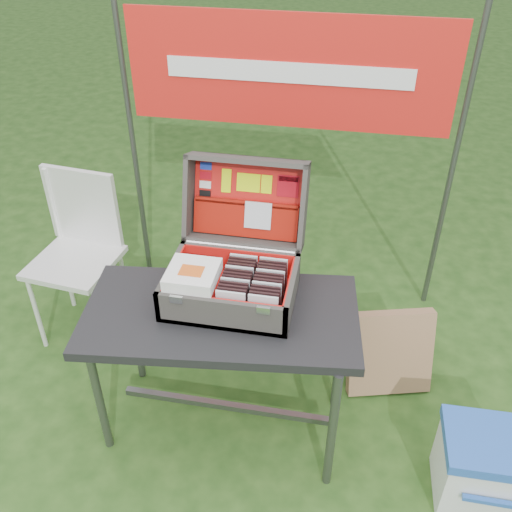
% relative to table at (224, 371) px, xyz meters
% --- Properties ---
extents(ground, '(80.00, 80.00, 0.00)m').
position_rel_table_xyz_m(ground, '(0.10, -0.01, -0.34)').
color(ground, '#1D3E12').
rests_on(ground, ground).
extents(table, '(1.14, 0.67, 0.68)m').
position_rel_table_xyz_m(table, '(0.00, 0.00, 0.00)').
color(table, black).
rests_on(table, ground).
extents(table_top, '(1.14, 0.67, 0.04)m').
position_rel_table_xyz_m(table_top, '(0.00, 0.00, 0.32)').
color(table_top, black).
rests_on(table_top, ground).
extents(table_leg_fl, '(0.04, 0.04, 0.64)m').
position_rel_table_xyz_m(table_leg_fl, '(-0.48, -0.21, -0.02)').
color(table_leg_fl, '#59595B').
rests_on(table_leg_fl, ground).
extents(table_leg_fr, '(0.04, 0.04, 0.64)m').
position_rel_table_xyz_m(table_leg_fr, '(0.48, -0.21, -0.02)').
color(table_leg_fr, '#59595B').
rests_on(table_leg_fr, ground).
extents(table_leg_bl, '(0.04, 0.04, 0.64)m').
position_rel_table_xyz_m(table_leg_bl, '(-0.48, 0.21, -0.02)').
color(table_leg_bl, '#59595B').
rests_on(table_leg_bl, ground).
extents(table_leg_br, '(0.04, 0.04, 0.64)m').
position_rel_table_xyz_m(table_leg_br, '(0.48, 0.21, -0.02)').
color(table_leg_br, '#59595B').
rests_on(table_leg_br, ground).
extents(table_brace, '(0.94, 0.03, 0.03)m').
position_rel_table_xyz_m(table_brace, '(0.00, 0.00, -0.22)').
color(table_brace, '#59595B').
rests_on(table_brace, ground).
extents(suitcase, '(0.51, 0.53, 0.46)m').
position_rel_table_xyz_m(suitcase, '(0.03, 0.14, 0.57)').
color(suitcase, '#423F39').
rests_on(suitcase, table).
extents(suitcase_base_bottom, '(0.51, 0.37, 0.02)m').
position_rel_table_xyz_m(suitcase_base_bottom, '(0.03, 0.08, 0.35)').
color(suitcase_base_bottom, '#423F39').
rests_on(suitcase_base_bottom, table_top).
extents(suitcase_base_wall_front, '(0.51, 0.02, 0.14)m').
position_rel_table_xyz_m(suitcase_base_wall_front, '(0.03, -0.10, 0.41)').
color(suitcase_base_wall_front, '#423F39').
rests_on(suitcase_base_wall_front, table_top).
extents(suitcase_base_wall_back, '(0.51, 0.02, 0.14)m').
position_rel_table_xyz_m(suitcase_base_wall_back, '(0.03, 0.25, 0.41)').
color(suitcase_base_wall_back, '#423F39').
rests_on(suitcase_base_wall_back, table_top).
extents(suitcase_base_wall_left, '(0.02, 0.37, 0.14)m').
position_rel_table_xyz_m(suitcase_base_wall_left, '(-0.22, 0.08, 0.41)').
color(suitcase_base_wall_left, '#423F39').
rests_on(suitcase_base_wall_left, table_top).
extents(suitcase_base_wall_right, '(0.02, 0.37, 0.14)m').
position_rel_table_xyz_m(suitcase_base_wall_right, '(0.27, 0.08, 0.41)').
color(suitcase_base_wall_right, '#423F39').
rests_on(suitcase_base_wall_right, table_top).
extents(suitcase_liner_floor, '(0.47, 0.32, 0.01)m').
position_rel_table_xyz_m(suitcase_liner_floor, '(0.03, 0.08, 0.36)').
color(suitcase_liner_floor, red).
rests_on(suitcase_liner_floor, suitcase_base_bottom).
extents(suitcase_latch_left, '(0.05, 0.01, 0.03)m').
position_rel_table_xyz_m(suitcase_latch_left, '(-0.14, -0.11, 0.47)').
color(suitcase_latch_left, silver).
rests_on(suitcase_latch_left, suitcase_base_wall_front).
extents(suitcase_latch_right, '(0.05, 0.01, 0.03)m').
position_rel_table_xyz_m(suitcase_latch_right, '(0.19, -0.11, 0.47)').
color(suitcase_latch_right, silver).
rests_on(suitcase_latch_right, suitcase_base_wall_front).
extents(suitcase_hinge, '(0.46, 0.02, 0.02)m').
position_rel_table_xyz_m(suitcase_hinge, '(0.03, 0.26, 0.48)').
color(suitcase_hinge, silver).
rests_on(suitcase_hinge, suitcase_base_wall_back).
extents(suitcase_lid_back, '(0.51, 0.14, 0.35)m').
position_rel_table_xyz_m(suitcase_lid_back, '(0.03, 0.44, 0.61)').
color(suitcase_lid_back, '#423F39').
rests_on(suitcase_lid_back, suitcase_base_wall_back).
extents(suitcase_lid_rim_far, '(0.51, 0.14, 0.06)m').
position_rel_table_xyz_m(suitcase_lid_rim_far, '(0.03, 0.44, 0.79)').
color(suitcase_lid_rim_far, '#423F39').
rests_on(suitcase_lid_rim_far, suitcase_lid_back).
extents(suitcase_lid_rim_near, '(0.51, 0.14, 0.06)m').
position_rel_table_xyz_m(suitcase_lid_rim_near, '(0.03, 0.33, 0.46)').
color(suitcase_lid_rim_near, '#423F39').
rests_on(suitcase_lid_rim_near, suitcase_lid_back).
extents(suitcase_lid_rim_left, '(0.02, 0.25, 0.39)m').
position_rel_table_xyz_m(suitcase_lid_rim_left, '(-0.22, 0.38, 0.63)').
color(suitcase_lid_rim_left, '#423F39').
rests_on(suitcase_lid_rim_left, suitcase_lid_back).
extents(suitcase_lid_rim_right, '(0.02, 0.25, 0.39)m').
position_rel_table_xyz_m(suitcase_lid_rim_right, '(0.27, 0.38, 0.63)').
color(suitcase_lid_rim_right, '#423F39').
rests_on(suitcase_lid_rim_right, suitcase_lid_back).
extents(suitcase_lid_liner, '(0.47, 0.11, 0.31)m').
position_rel_table_xyz_m(suitcase_lid_liner, '(0.03, 0.42, 0.61)').
color(suitcase_lid_liner, red).
rests_on(suitcase_lid_liner, suitcase_lid_back).
extents(suitcase_liner_wall_front, '(0.47, 0.01, 0.12)m').
position_rel_table_xyz_m(suitcase_liner_wall_front, '(0.03, -0.08, 0.42)').
color(suitcase_liner_wall_front, red).
rests_on(suitcase_liner_wall_front, suitcase_base_bottom).
extents(suitcase_liner_wall_back, '(0.47, 0.01, 0.12)m').
position_rel_table_xyz_m(suitcase_liner_wall_back, '(0.03, 0.24, 0.42)').
color(suitcase_liner_wall_back, red).
rests_on(suitcase_liner_wall_back, suitcase_base_bottom).
extents(suitcase_liner_wall_left, '(0.01, 0.32, 0.12)m').
position_rel_table_xyz_m(suitcase_liner_wall_left, '(-0.21, 0.08, 0.42)').
color(suitcase_liner_wall_left, red).
rests_on(suitcase_liner_wall_left, suitcase_base_bottom).
extents(suitcase_liner_wall_right, '(0.01, 0.32, 0.12)m').
position_rel_table_xyz_m(suitcase_liner_wall_right, '(0.26, 0.08, 0.42)').
color(suitcase_liner_wall_right, red).
rests_on(suitcase_liner_wall_right, suitcase_base_bottom).
extents(suitcase_lid_pocket, '(0.45, 0.08, 0.15)m').
position_rel_table_xyz_m(suitcase_lid_pocket, '(0.03, 0.38, 0.54)').
color(suitcase_lid_pocket, maroon).
rests_on(suitcase_lid_pocket, suitcase_lid_liner).
extents(suitcase_pocket_edge, '(0.44, 0.03, 0.03)m').
position_rel_table_xyz_m(suitcase_pocket_edge, '(0.03, 0.40, 0.61)').
color(suitcase_pocket_edge, maroon).
rests_on(suitcase_pocket_edge, suitcase_lid_pocket).
extents(suitcase_pocket_cd, '(0.11, 0.05, 0.11)m').
position_rel_table_xyz_m(suitcase_pocket_cd, '(0.08, 0.37, 0.57)').
color(suitcase_pocket_cd, silver).
rests_on(suitcase_pocket_cd, suitcase_lid_pocket).
extents(lid_sticker_cc_a, '(0.05, 0.01, 0.03)m').
position_rel_table_xyz_m(lid_sticker_cc_a, '(-0.16, 0.46, 0.74)').
color(lid_sticker_cc_a, '#1933B2').
rests_on(lid_sticker_cc_a, suitcase_lid_liner).
extents(lid_sticker_cc_b, '(0.05, 0.01, 0.03)m').
position_rel_table_xyz_m(lid_sticker_cc_b, '(-0.16, 0.45, 0.70)').
color(lid_sticker_cc_b, '#A70915').
rests_on(lid_sticker_cc_b, suitcase_lid_liner).
extents(lid_sticker_cc_c, '(0.05, 0.01, 0.03)m').
position_rel_table_xyz_m(lid_sticker_cc_c, '(-0.16, 0.43, 0.66)').
color(lid_sticker_cc_c, white).
rests_on(lid_sticker_cc_c, suitcase_lid_liner).
extents(lid_sticker_cc_d, '(0.05, 0.01, 0.03)m').
position_rel_table_xyz_m(lid_sticker_cc_d, '(-0.16, 0.42, 0.62)').
color(lid_sticker_cc_d, black).
rests_on(lid_sticker_cc_d, suitcase_lid_liner).
extents(lid_card_neon_tall, '(0.04, 0.03, 0.10)m').
position_rel_table_xyz_m(lid_card_neon_tall, '(-0.07, 0.44, 0.68)').
color(lid_card_neon_tall, '#D1F309').
rests_on(lid_card_neon_tall, suitcase_lid_liner).
extents(lid_card_neon_main, '(0.10, 0.03, 0.07)m').
position_rel_table_xyz_m(lid_card_neon_main, '(0.03, 0.44, 0.68)').
color(lid_card_neon_main, '#D1F309').
rests_on(lid_card_neon_main, suitcase_lid_liner).
extents(lid_card_neon_small, '(0.05, 0.03, 0.07)m').
position_rel_table_xyz_m(lid_card_neon_small, '(0.10, 0.44, 0.68)').
color(lid_card_neon_small, '#D1F309').
rests_on(lid_card_neon_small, suitcase_lid_liner).
extents(lid_sticker_band, '(0.09, 0.03, 0.09)m').
position_rel_table_xyz_m(lid_sticker_band, '(0.19, 0.44, 0.68)').
color(lid_sticker_band, '#A70915').
rests_on(lid_sticker_band, suitcase_lid_liner).
extents(lid_sticker_band_bar, '(0.08, 0.01, 0.02)m').
position_rel_table_xyz_m(lid_sticker_band_bar, '(0.19, 0.45, 0.71)').
color(lid_sticker_band_bar, black).
rests_on(lid_sticker_band_bar, suitcase_lid_liner).
extents(cd_left_0, '(0.11, 0.01, 0.13)m').
position_rel_table_xyz_m(cd_left_0, '(0.06, -0.06, 0.43)').
color(cd_left_0, silver).
rests_on(cd_left_0, suitcase_liner_floor).
extents(cd_left_1, '(0.11, 0.01, 0.13)m').
position_rel_table_xyz_m(cd_left_1, '(0.06, -0.04, 0.43)').
color(cd_left_1, black).
rests_on(cd_left_1, suitcase_liner_floor).
extents(cd_left_2, '(0.11, 0.01, 0.13)m').
position_rel_table_xyz_m(cd_left_2, '(0.06, -0.02, 0.43)').
color(cd_left_2, black).
rests_on(cd_left_2, suitcase_liner_floor).
extents(cd_left_3, '(0.11, 0.01, 0.13)m').
position_rel_table_xyz_m(cd_left_3, '(0.06, -0.00, 0.43)').
color(cd_left_3, black).
rests_on(cd_left_3, suitcase_liner_floor).
extents(cd_left_4, '(0.11, 0.01, 0.13)m').
position_rel_table_xyz_m(cd_left_4, '(0.06, 0.02, 0.43)').
color(cd_left_4, silver).
rests_on(cd_left_4, suitcase_liner_floor).
extents(cd_left_5, '(0.11, 0.01, 0.13)m').
position_rel_table_xyz_m(cd_left_5, '(0.06, 0.04, 0.43)').
color(cd_left_5, black).
rests_on(cd_left_5, suitcase_liner_floor).
extents(cd_left_6, '(0.11, 0.01, 0.13)m').
position_rel_table_xyz_m(cd_left_6, '(0.06, 0.06, 0.43)').
color(cd_left_6, black).
rests_on(cd_left_6, suitcase_liner_floor).
extents(cd_left_7, '(0.11, 0.01, 0.13)m').
position_rel_table_xyz_m(cd_left_7, '(0.06, 0.08, 0.43)').
color(cd_left_7, black).
rests_on(cd_left_7, suitcase_liner_floor).
extents(cd_left_8, '(0.11, 0.01, 0.13)m').
position_rel_table_xyz_m(cd_left_8, '(0.06, 0.10, 0.43)').
color(cd_left_8, silver).
rests_on(cd_left_8, suitcase_liner_floor).
extents(cd_left_9, '(0.11, 0.01, 0.13)m').
position_rel_table_xyz_m(cd_left_9, '(0.06, 0.12, 0.43)').
color(cd_left_9, black).
rests_on(cd_left_9, suitcase_liner_floor).
extents(cd_left_10, '(0.11, 0.01, 0.13)m').
position_rel_table_xyz_m(cd_left_10, '(0.06, 0.14, 0.43)').
color(cd_left_10, black).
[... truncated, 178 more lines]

